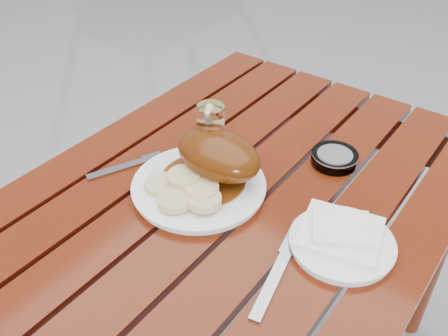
{
  "coord_description": "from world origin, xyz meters",
  "views": [
    {
      "loc": [
        0.45,
        -0.61,
        1.41
      ],
      "look_at": [
        -0.04,
        0.05,
        0.78
      ],
      "focal_mm": 40.0,
      "sensor_mm": 36.0,
      "label": 1
    }
  ],
  "objects_px": {
    "ashtray": "(334,158)",
    "dinner_plate": "(199,187)",
    "wine_glass": "(211,136)",
    "side_plate": "(342,244)",
    "table": "(225,315)"
  },
  "relations": [
    {
      "from": "dinner_plate",
      "to": "side_plate",
      "type": "height_order",
      "value": "dinner_plate"
    },
    {
      "from": "wine_glass",
      "to": "dinner_plate",
      "type": "bearing_deg",
      "value": -68.33
    },
    {
      "from": "dinner_plate",
      "to": "table",
      "type": "bearing_deg",
      "value": 5.3
    },
    {
      "from": "wine_glass",
      "to": "ashtray",
      "type": "distance_m",
      "value": 0.28
    },
    {
      "from": "wine_glass",
      "to": "side_plate",
      "type": "relative_size",
      "value": 0.77
    },
    {
      "from": "wine_glass",
      "to": "side_plate",
      "type": "xyz_separation_m",
      "value": [
        0.34,
        -0.06,
        -0.07
      ]
    },
    {
      "from": "dinner_plate",
      "to": "ashtray",
      "type": "relative_size",
      "value": 2.7
    },
    {
      "from": "side_plate",
      "to": "ashtray",
      "type": "relative_size",
      "value": 1.87
    },
    {
      "from": "side_plate",
      "to": "ashtray",
      "type": "bearing_deg",
      "value": 119.6
    },
    {
      "from": "dinner_plate",
      "to": "side_plate",
      "type": "xyz_separation_m",
      "value": [
        0.31,
        0.03,
        -0.0
      ]
    },
    {
      "from": "dinner_plate",
      "to": "side_plate",
      "type": "bearing_deg",
      "value": 5.31
    },
    {
      "from": "ashtray",
      "to": "dinner_plate",
      "type": "bearing_deg",
      "value": -125.62
    },
    {
      "from": "side_plate",
      "to": "ashtray",
      "type": "height_order",
      "value": "ashtray"
    },
    {
      "from": "side_plate",
      "to": "dinner_plate",
      "type": "bearing_deg",
      "value": -174.69
    },
    {
      "from": "dinner_plate",
      "to": "side_plate",
      "type": "relative_size",
      "value": 1.44
    }
  ]
}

